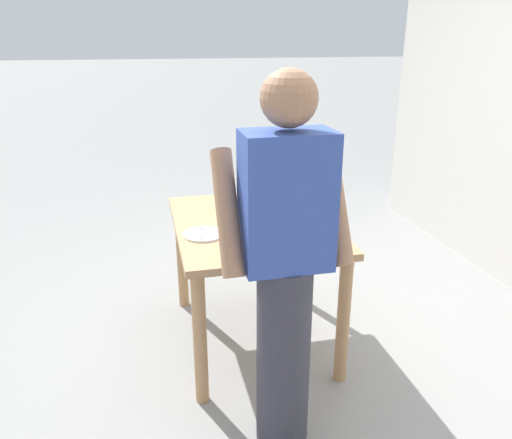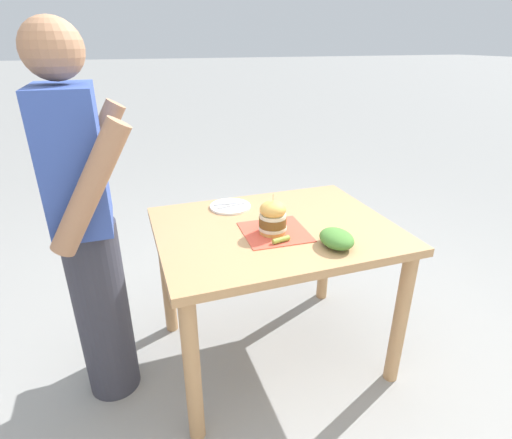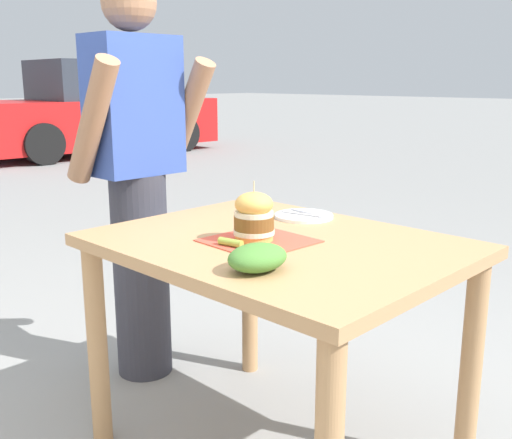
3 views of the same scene
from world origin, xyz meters
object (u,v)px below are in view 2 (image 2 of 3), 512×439
Objects in this scene: patio_table at (275,248)px; side_plate_with_forks at (230,206)px; sandwich at (273,217)px; diner_across_table at (88,227)px; pickle_spear at (281,240)px; side_salad at (337,239)px.

patio_table is 0.36m from side_plate_with_forks.
sandwich reaches higher than side_plate_with_forks.
sandwich is at bearing 148.44° from patio_table.
pickle_spear is at bearing -105.39° from diner_across_table.
side_salad is 0.11× the size of diner_across_table.
diner_across_table reaches higher than side_salad.
pickle_spear is 0.24m from side_salad.
side_salad is (-0.28, -0.18, 0.16)m from patio_table.
pickle_spear is at bearing -168.01° from side_plate_with_forks.
pickle_spear is 0.38× the size of side_plate_with_forks.
side_salad is (-0.21, -0.22, -0.04)m from sandwich.
sandwich is at bearing 46.07° from side_salad.
diner_across_table is at bearing 86.79° from patio_table.
side_plate_with_forks is at bearing 28.73° from side_salad.
side_plate_with_forks is at bearing 15.15° from sandwich.
diner_across_table is (0.05, 0.84, 0.23)m from patio_table.
patio_table is at bearing 32.21° from side_salad.
sandwich is 0.11× the size of diner_across_table.
sandwich reaches higher than patio_table.
patio_table is 5.93× the size of sandwich.
side_plate_with_forks is 1.22× the size of side_salad.
diner_across_table reaches higher than patio_table.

